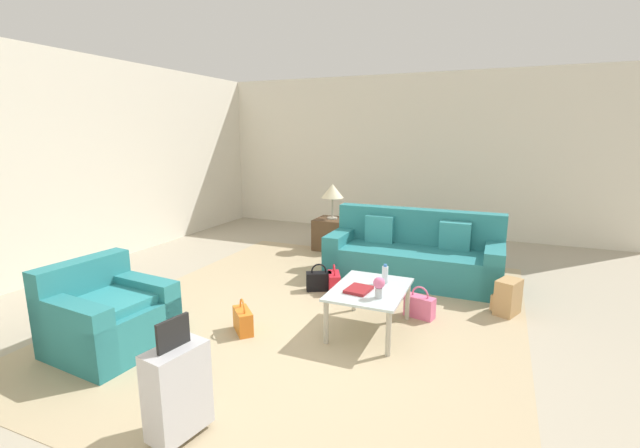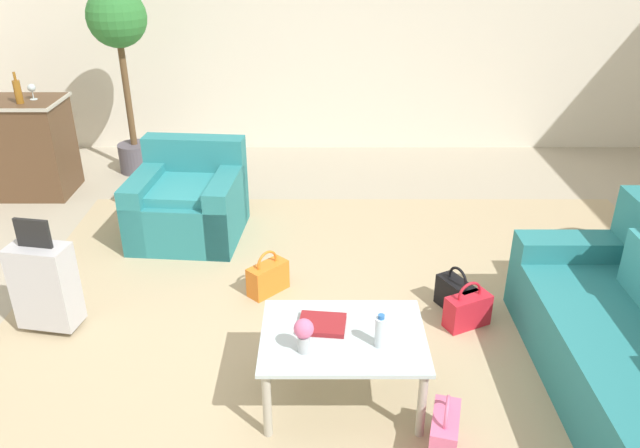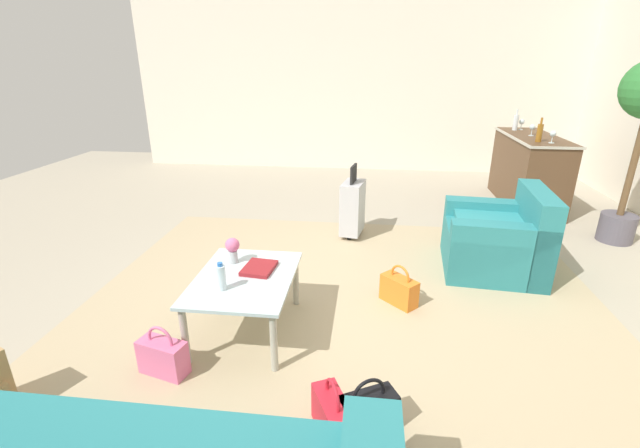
# 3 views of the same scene
# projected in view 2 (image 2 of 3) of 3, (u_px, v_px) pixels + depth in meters

# --- Properties ---
(ground_plane) EXTENTS (12.00, 12.00, 0.00)m
(ground_plane) POSITION_uv_depth(u_px,v_px,m) (282.00, 345.00, 4.20)
(ground_plane) COLOR #A89E89
(wall_back) EXTENTS (10.24, 0.12, 3.10)m
(wall_back) POSITION_uv_depth(u_px,v_px,m) (299.00, 17.00, 7.15)
(wall_back) COLOR silver
(wall_back) RESTS_ON ground
(area_rug) EXTENTS (5.20, 4.40, 0.01)m
(area_rug) POSITION_uv_depth(u_px,v_px,m) (369.00, 327.00, 4.38)
(area_rug) COLOR tan
(area_rug) RESTS_ON ground
(armchair) EXTENTS (0.98, 0.96, 0.82)m
(armchair) POSITION_uv_depth(u_px,v_px,m) (192.00, 203.00, 5.57)
(armchair) COLOR teal
(armchair) RESTS_ON ground
(coffee_table) EXTENTS (0.94, 0.71, 0.46)m
(coffee_table) POSITION_uv_depth(u_px,v_px,m) (345.00, 343.00, 3.58)
(coffee_table) COLOR silver
(coffee_table) RESTS_ON ground
(water_bottle) EXTENTS (0.06, 0.06, 0.20)m
(water_bottle) POSITION_uv_depth(u_px,v_px,m) (382.00, 332.00, 3.42)
(water_bottle) COLOR silver
(water_bottle) RESTS_ON coffee_table
(coffee_table_book) EXTENTS (0.29, 0.25, 0.03)m
(coffee_table_book) POSITION_uv_depth(u_px,v_px,m) (324.00, 324.00, 3.61)
(coffee_table_book) COLOR maroon
(coffee_table_book) RESTS_ON coffee_table
(flower_vase) EXTENTS (0.11, 0.11, 0.21)m
(flower_vase) POSITION_uv_depth(u_px,v_px,m) (305.00, 333.00, 3.36)
(flower_vase) COLOR #B2B7BC
(flower_vase) RESTS_ON coffee_table
(wine_glass_right_of_centre) EXTENTS (0.08, 0.08, 0.15)m
(wine_glass_right_of_centre) POSITION_uv_depth(u_px,v_px,m) (34.00, 88.00, 6.07)
(wine_glass_right_of_centre) COLOR silver
(wine_glass_right_of_centre) RESTS_ON bar_console
(wine_bottle_amber) EXTENTS (0.07, 0.07, 0.30)m
(wine_bottle_amber) POSITION_uv_depth(u_px,v_px,m) (20.00, 91.00, 5.94)
(wine_bottle_amber) COLOR brown
(wine_bottle_amber) RESTS_ON bar_console
(suitcase_silver) EXTENTS (0.43, 0.29, 0.85)m
(suitcase_silver) POSITION_uv_depth(u_px,v_px,m) (47.00, 284.00, 4.23)
(suitcase_silver) COLOR #B7B7BC
(suitcase_silver) RESTS_ON ground
(handbag_red) EXTENTS (0.35, 0.26, 0.36)m
(handbag_red) POSITION_uv_depth(u_px,v_px,m) (469.00, 310.00, 4.35)
(handbag_red) COLOR red
(handbag_red) RESTS_ON ground
(handbag_pink) EXTENTS (0.22, 0.35, 0.36)m
(handbag_pink) POSITION_uv_depth(u_px,v_px,m) (446.00, 432.00, 3.32)
(handbag_pink) COLOR pink
(handbag_pink) RESTS_ON ground
(handbag_black) EXTENTS (0.27, 0.35, 0.36)m
(handbag_black) POSITION_uv_depth(u_px,v_px,m) (458.00, 295.00, 4.52)
(handbag_black) COLOR black
(handbag_black) RESTS_ON ground
(handbag_orange) EXTENTS (0.32, 0.33, 0.36)m
(handbag_orange) POSITION_uv_depth(u_px,v_px,m) (270.00, 277.00, 4.74)
(handbag_orange) COLOR orange
(handbag_orange) RESTS_ON ground
(potted_ficus) EXTENTS (0.61, 0.61, 1.97)m
(potted_ficus) POSITION_uv_depth(u_px,v_px,m) (122.00, 43.00, 6.44)
(potted_ficus) COLOR #514C56
(potted_ficus) RESTS_ON ground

